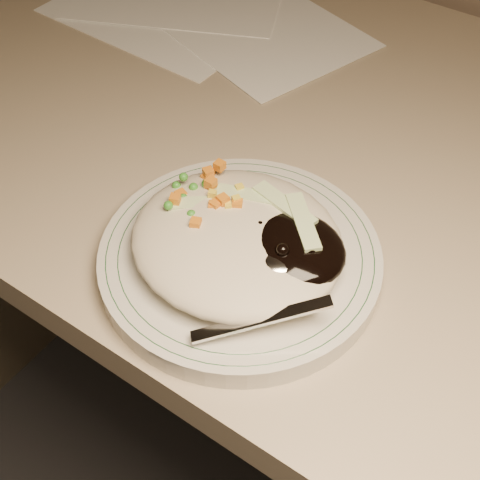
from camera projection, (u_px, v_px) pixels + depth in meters
The scene contains 5 objects.
desk at pixel (391, 293), 0.85m from camera, with size 1.40×0.70×0.74m.
plate at pixel (240, 259), 0.61m from camera, with size 0.26×0.26×0.02m, color beige.
plate_rim at pixel (240, 252), 0.60m from camera, with size 0.24×0.24×0.00m.
meal at pixel (243, 238), 0.58m from camera, with size 0.21×0.19×0.05m.
papers at pixel (197, 9), 0.94m from camera, with size 0.49×0.32×0.00m.
Camera 1 is at (0.14, 0.84, 1.21)m, focal length 50.00 mm.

